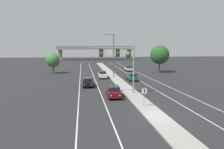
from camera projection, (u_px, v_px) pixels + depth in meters
The scene contains 18 objects.
ground_plane at pixel (157, 118), 21.58m from camera, with size 260.00×260.00×0.00m, color #28282B.
median_island at pixel (123, 85), 39.25m from camera, with size 2.40×110.00×0.15m, color #9E9B93.
lane_stripe_oncoming_center at pixel (95, 80), 45.48m from camera, with size 0.14×100.00×0.01m, color silver.
lane_stripe_receding_center at pixel (138, 80), 46.78m from camera, with size 0.14×100.00×0.01m, color silver.
edge_stripe_left at pixel (80, 81), 45.02m from camera, with size 0.14×100.00×0.01m, color silver.
edge_stripe_right at pixel (152, 79), 47.23m from camera, with size 0.14×100.00×0.01m, color silver.
overhead_signal_mast at pixel (121, 60), 31.63m from camera, with size 6.27×0.44×7.20m.
median_sign_post at pixel (144, 94), 24.99m from camera, with size 0.60×0.10×2.20m.
street_lamp_median at pixel (113, 53), 48.92m from camera, with size 2.58×0.28×10.00m.
car_oncoming_darkred at pixel (114, 91), 30.39m from camera, with size 1.90×4.50×1.58m.
car_oncoming_black at pixel (88, 82), 38.56m from camera, with size 1.84×4.48×1.58m.
car_oncoming_white at pixel (103, 74), 48.98m from camera, with size 1.91×4.51×1.58m.
car_receding_green at pixel (132, 77), 45.49m from camera, with size 1.88×4.49×1.58m.
car_receding_silver at pixel (129, 68), 63.14m from camera, with size 1.84×4.48×1.58m.
overpass_bridge at pixel (95, 49), 118.00m from camera, with size 42.40×6.40×7.65m.
tree_far_right_a at pixel (128, 55), 113.74m from camera, with size 3.23×3.23×4.68m.
tree_far_right_c at pixel (160, 55), 59.06m from camera, with size 5.27×5.27×7.62m.
tree_far_left_b at pixel (53, 60), 57.20m from camera, with size 3.80×3.80×5.49m.
Camera 1 is at (-7.43, -19.99, 7.16)m, focal length 34.03 mm.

